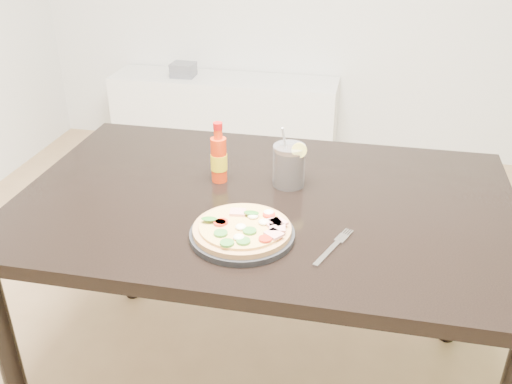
% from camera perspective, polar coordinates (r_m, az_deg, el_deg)
% --- Properties ---
extents(dining_table, '(1.40, 0.90, 0.75)m').
position_cam_1_polar(dining_table, '(1.66, 0.85, -3.07)').
color(dining_table, black).
rests_on(dining_table, ground).
extents(plate, '(0.26, 0.26, 0.02)m').
position_cam_1_polar(plate, '(1.43, -1.39, -4.28)').
color(plate, black).
rests_on(plate, dining_table).
extents(pizza, '(0.25, 0.25, 0.03)m').
position_cam_1_polar(pizza, '(1.42, -1.29, -3.64)').
color(pizza, tan).
rests_on(pizza, plate).
extents(hot_sauce_bottle, '(0.05, 0.05, 0.18)m').
position_cam_1_polar(hot_sauce_bottle, '(1.68, -3.74, 3.39)').
color(hot_sauce_bottle, red).
rests_on(hot_sauce_bottle, dining_table).
extents(cola_cup, '(0.10, 0.09, 0.18)m').
position_cam_1_polar(cola_cup, '(1.67, 3.32, 2.59)').
color(cola_cup, black).
rests_on(cola_cup, dining_table).
extents(fork, '(0.09, 0.18, 0.00)m').
position_cam_1_polar(fork, '(1.41, 7.84, -5.36)').
color(fork, silver).
rests_on(fork, dining_table).
extents(media_console, '(1.40, 0.34, 0.50)m').
position_cam_1_polar(media_console, '(3.65, -3.15, 7.56)').
color(media_console, white).
rests_on(media_console, ground).
extents(cd_stack, '(0.14, 0.12, 0.08)m').
position_cam_1_polar(cd_stack, '(3.61, -7.28, 12.03)').
color(cd_stack, slate).
rests_on(cd_stack, media_console).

